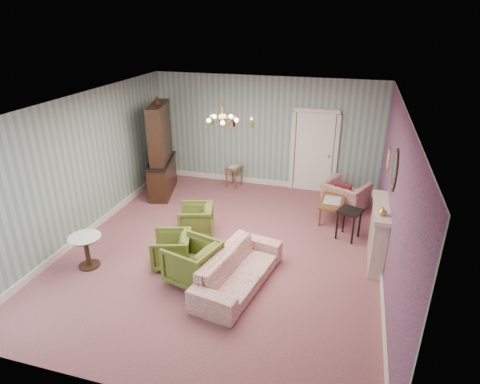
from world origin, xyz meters
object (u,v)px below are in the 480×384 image
(sofa_chintz, at_px, (239,265))
(coffee_table, at_px, (331,210))
(fireplace, at_px, (378,234))
(olive_chair_a, at_px, (193,260))
(wingback_chair, at_px, (345,191))
(pedestal_table, at_px, (87,251))
(olive_chair_c, at_px, (196,218))
(side_table_black, at_px, (348,224))
(olive_chair_b, at_px, (171,248))
(dresser, at_px, (160,147))

(sofa_chintz, height_order, coffee_table, sofa_chintz)
(fireplace, bearing_deg, olive_chair_a, -153.47)
(wingback_chair, bearing_deg, pedestal_table, 67.42)
(olive_chair_c, xyz_separation_m, side_table_black, (3.11, 0.67, -0.03))
(olive_chair_b, bearing_deg, sofa_chintz, 62.25)
(sofa_chintz, relative_size, dresser, 0.85)
(sofa_chintz, relative_size, fireplace, 1.49)
(olive_chair_a, height_order, fireplace, fireplace)
(olive_chair_c, distance_m, fireplace, 3.65)
(olive_chair_c, bearing_deg, sofa_chintz, 26.31)
(fireplace, bearing_deg, pedestal_table, -162.01)
(wingback_chair, distance_m, side_table_black, 1.51)
(side_table_black, bearing_deg, olive_chair_b, -148.57)
(fireplace, relative_size, pedestal_table, 2.21)
(fireplace, bearing_deg, coffee_table, 122.02)
(dresser, height_order, pedestal_table, dresser)
(side_table_black, bearing_deg, wingback_chair, 95.35)
(side_table_black, height_order, pedestal_table, side_table_black)
(olive_chair_a, bearing_deg, olive_chair_c, -144.70)
(wingback_chair, bearing_deg, side_table_black, 121.59)
(sofa_chintz, height_order, side_table_black, sofa_chintz)
(side_table_black, bearing_deg, dresser, 166.84)
(olive_chair_a, height_order, side_table_black, olive_chair_a)
(olive_chair_a, distance_m, fireplace, 3.44)
(olive_chair_a, distance_m, wingback_chair, 4.45)
(sofa_chintz, relative_size, wingback_chair, 2.10)
(wingback_chair, xyz_separation_m, dresser, (-4.59, -0.40, 0.80))
(dresser, bearing_deg, wingback_chair, -9.73)
(sofa_chintz, distance_m, dresser, 4.50)
(sofa_chintz, height_order, fireplace, fireplace)
(olive_chair_c, height_order, coffee_table, olive_chair_c)
(olive_chair_b, bearing_deg, side_table_black, 104.25)
(sofa_chintz, distance_m, fireplace, 2.70)
(wingback_chair, relative_size, fireplace, 0.71)
(wingback_chair, relative_size, dresser, 0.40)
(coffee_table, bearing_deg, side_table_black, -62.91)
(fireplace, xyz_separation_m, coffee_table, (-0.93, 1.48, -0.34))
(olive_chair_c, xyz_separation_m, sofa_chintz, (1.37, -1.48, 0.05))
(fireplace, height_order, coffee_table, fireplace)
(olive_chair_c, distance_m, sofa_chintz, 2.02)
(side_table_black, bearing_deg, pedestal_table, -152.53)
(wingback_chair, height_order, coffee_table, wingback_chair)
(sofa_chintz, relative_size, pedestal_table, 3.28)
(olive_chair_c, distance_m, pedestal_table, 2.25)
(sofa_chintz, xyz_separation_m, wingback_chair, (1.60, 3.65, 0.03))
(dresser, relative_size, side_table_black, 3.79)
(olive_chair_b, relative_size, fireplace, 0.50)
(olive_chair_a, height_order, wingback_chair, wingback_chair)
(sofa_chintz, bearing_deg, dresser, 53.11)
(olive_chair_c, bearing_deg, side_table_black, 85.76)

